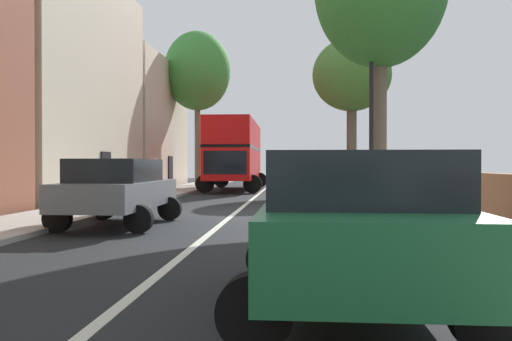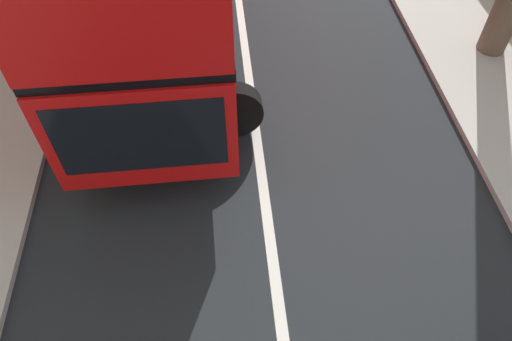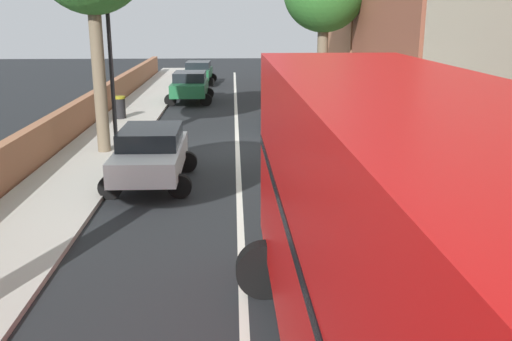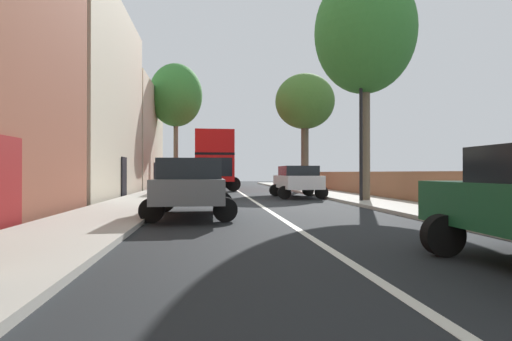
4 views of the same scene
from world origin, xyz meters
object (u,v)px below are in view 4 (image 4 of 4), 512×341
street_tree_right_1 (365,33)px  lamppost_right (361,112)px  street_tree_left_0 (176,96)px  parked_car_grey_left_0 (192,184)px  litter_bin_right (482,197)px  double_decker_bus (213,158)px  street_tree_right_3 (305,102)px  parked_car_white_right_1 (297,179)px

street_tree_right_1 → lamppost_right: bearing=-129.4°
street_tree_left_0 → street_tree_right_1: size_ratio=1.08×
parked_car_grey_left_0 → litter_bin_right: parked_car_grey_left_0 is taller
street_tree_left_0 → street_tree_right_1: bearing=-62.9°
double_decker_bus → parked_car_grey_left_0: double_decker_bus is taller
double_decker_bus → street_tree_left_0: bearing=123.8°
street_tree_left_0 → lamppost_right: street_tree_left_0 is taller
street_tree_right_1 → double_decker_bus: bearing=114.6°
double_decker_bus → lamppost_right: (6.00, -14.26, 1.45)m
street_tree_right_3 → double_decker_bus: bearing=166.3°
parked_car_white_right_1 → litter_bin_right: 10.35m
parked_car_white_right_1 → street_tree_left_0: 18.13m
parked_car_white_right_1 → lamppost_right: (1.80, -4.02, 2.88)m
street_tree_right_1 → parked_car_white_right_1: bearing=120.7°
street_tree_left_0 → litter_bin_right: street_tree_left_0 is taller
parked_car_white_right_1 → lamppost_right: 5.26m
double_decker_bus → parked_car_white_right_1: size_ratio=2.46×
parked_car_white_right_1 → street_tree_right_3: 10.54m
double_decker_bus → parked_car_white_right_1: (4.20, -10.24, -1.43)m
parked_car_grey_left_0 → lamppost_right: size_ratio=0.71×
double_decker_bus → street_tree_left_0: street_tree_left_0 is taller
street_tree_right_1 → street_tree_left_0: bearing=117.1°
double_decker_bus → street_tree_right_1: 16.00m
parked_car_white_right_1 → street_tree_right_1: street_tree_right_1 is taller
parked_car_white_right_1 → street_tree_right_3: street_tree_right_3 is taller
double_decker_bus → parked_car_grey_left_0: bearing=-92.5°
parked_car_grey_left_0 → lamppost_right: lamppost_right is taller
street_tree_right_1 → litter_bin_right: street_tree_right_1 is taller
parked_car_white_right_1 → street_tree_right_3: size_ratio=0.49×
street_tree_left_0 → street_tree_right_3: 11.89m
double_decker_bus → street_tree_right_1: street_tree_right_1 is taller
parked_car_grey_left_0 → parked_car_white_right_1: 9.58m
street_tree_right_3 → litter_bin_right: bearing=-89.2°
parked_car_white_right_1 → street_tree_left_0: street_tree_left_0 is taller
street_tree_left_0 → lamppost_right: size_ratio=1.69×
parked_car_white_right_1 → street_tree_right_1: size_ratio=0.42×
parked_car_grey_left_0 → street_tree_right_3: (7.53, 16.77, 5.52)m
parked_car_grey_left_0 → street_tree_right_3: street_tree_right_3 is taller
street_tree_left_0 → lamppost_right: bearing=-64.2°
parked_car_grey_left_0 → street_tree_right_1: (7.14, 4.56, 6.33)m
double_decker_bus → litter_bin_right: 21.45m
street_tree_left_0 → street_tree_right_3: street_tree_left_0 is taller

